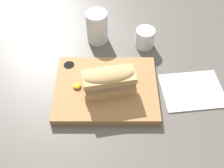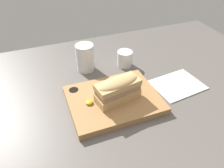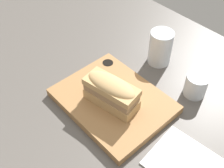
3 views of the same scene
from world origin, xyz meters
TOP-DOWN VIEW (x-y plane):
  - dining_table at (0.00, 0.00)cm, footprint 158.47×103.10cm
  - serving_board at (0.54, -1.35)cm, footprint 31.77×25.01cm
  - sandwich at (1.57, -2.92)cm, footprint 16.38×9.23cm
  - mustard_dollop at (-8.37, -1.50)cm, footprint 2.59×2.59cm
  - water_glass at (-2.86, 22.76)cm, footprint 7.62×7.62cm
  - wine_glass at (14.13, 19.62)cm, footprint 6.69×6.69cm
  - napkin at (27.94, -1.24)cm, footprint 20.51×16.85cm

SIDE VIEW (x-z plane):
  - dining_table at x=0.00cm, z-range 0.00..2.00cm
  - napkin at x=27.94cm, z-range 2.00..2.40cm
  - serving_board at x=0.54cm, z-range 1.97..4.54cm
  - mustard_dollop at x=-8.37cm, z-range 4.50..5.54cm
  - wine_glass at x=14.13cm, z-range 1.62..8.64cm
  - water_glass at x=-2.86cm, z-range 1.21..13.00cm
  - sandwich at x=1.57cm, z-range 4.83..13.53cm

